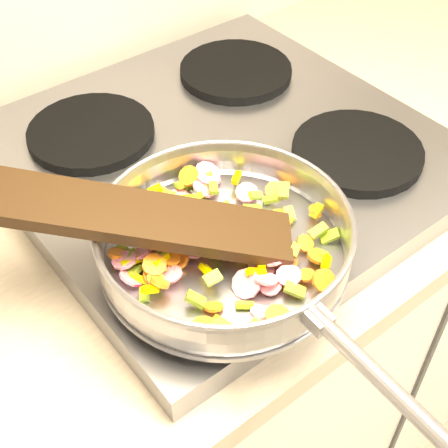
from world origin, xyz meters
TOP-DOWN VIEW (x-y plane):
  - base_cabinet at (0.00, 1.67)m, footprint 3.00×0.65m
  - cooktop at (-0.70, 1.67)m, footprint 0.60×0.60m
  - grate_fl at (-0.84, 1.52)m, footprint 0.19×0.19m
  - grate_fr at (-0.56, 1.52)m, footprint 0.19×0.19m
  - grate_bl at (-0.84, 1.81)m, footprint 0.19×0.19m
  - grate_br at (-0.56, 1.81)m, footprint 0.19×0.19m
  - saute_pan at (-0.84, 1.48)m, footprint 0.34×0.51m
  - vegetable_heap at (-0.84, 1.49)m, footprint 0.26×0.27m
  - wooden_spatula at (-0.91, 1.54)m, footprint 0.32×0.27m

SIDE VIEW (x-z plane):
  - base_cabinet at x=0.00m, z-range 0.00..0.86m
  - cooktop at x=-0.70m, z-range 0.90..0.94m
  - grate_fl at x=-0.84m, z-range 0.94..0.96m
  - grate_fr at x=-0.56m, z-range 0.94..0.96m
  - grate_bl at x=-0.84m, z-range 0.94..0.96m
  - grate_br at x=-0.56m, z-range 0.94..0.96m
  - vegetable_heap at x=-0.84m, z-range 0.95..1.00m
  - saute_pan at x=-0.84m, z-range 0.96..1.02m
  - wooden_spatula at x=-0.91m, z-range 0.97..1.07m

